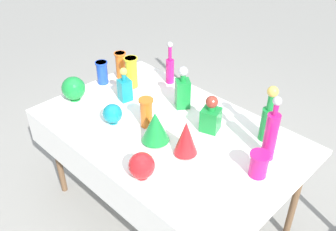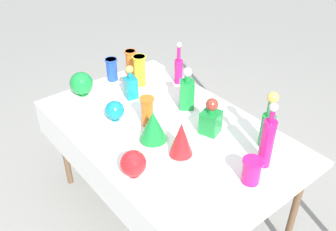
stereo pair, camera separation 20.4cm
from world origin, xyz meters
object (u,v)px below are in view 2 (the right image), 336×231
Objects in this scene: slender_vase_1 at (147,110)px; slender_vase_0 at (131,62)px; fluted_vase_1 at (153,126)px; round_bowl_2 at (115,110)px; round_bowl_1 at (81,83)px; slender_vase_2 at (140,70)px; round_bowl_0 at (133,163)px; tall_bottle_0 at (267,141)px; tall_bottle_1 at (268,124)px; square_decanter_2 at (211,118)px; slender_vase_3 at (112,69)px; square_decanter_1 at (187,91)px; fluted_vase_0 at (181,139)px; slender_vase_4 at (252,170)px; tall_bottle_2 at (179,68)px; square_decanter_0 at (131,85)px.

slender_vase_0 is at bearing 154.13° from slender_vase_1.
slender_vase_1 is 0.17m from fluted_vase_1.
round_bowl_1 is at bearing -178.45° from round_bowl_2.
slender_vase_0 is at bearing 168.58° from slender_vase_2.
round_bowl_0 is 0.94m from round_bowl_1.
slender_vase_2 is at bearing 69.97° from round_bowl_1.
tall_bottle_0 is 0.17m from tall_bottle_1.
square_decanter_2 is at bearing 91.32° from round_bowl_0.
tall_bottle_1 reaches higher than slender_vase_0.
fluted_vase_1 is at bearing -14.95° from slender_vase_3.
square_decanter_1 is 0.42m from fluted_vase_1.
slender_vase_4 is at bearing 20.14° from fluted_vase_0.
tall_bottle_2 is 0.65m from square_decanter_2.
slender_vase_4 is 0.62m from round_bowl_0.
round_bowl_2 is (0.46, -0.27, -0.02)m from slender_vase_3.
slender_vase_3 is 0.54m from round_bowl_2.
tall_bottle_1 reaches higher than square_decanter_0.
slender_vase_2 reaches higher than fluted_vase_0.
round_bowl_2 is (0.27, -0.39, -0.05)m from slender_vase_2.
square_decanter_1 is 2.00× the size of round_bowl_0.
tall_bottle_0 is 1.67× the size of square_decanter_2.
square_decanter_0 is 0.33m from slender_vase_0.
square_decanter_0 reaches higher than slender_vase_2.
slender_vase_4 is 0.94× the size of round_bowl_0.
round_bowl_0 is (0.17, -0.26, -0.03)m from fluted_vase_1.
slender_vase_3 is (-0.65, -0.18, -0.03)m from square_decanter_1.
square_decanter_2 is 1.04× the size of slender_vase_2.
slender_vase_2 is 0.86m from fluted_vase_0.
square_decanter_2 is 0.92m from slender_vase_0.
square_decanter_2 is at bearing -151.70° from tall_bottle_1.
fluted_vase_0 reaches higher than slender_vase_0.
square_decanter_0 is 1.12× the size of fluted_vase_0.
fluted_vase_1 is at bearing 123.01° from round_bowl_0.
square_decanter_0 reaches higher than fluted_vase_0.
square_decanter_2 is at bearing 12.58° from square_decanter_0.
square_decanter_1 is 0.49m from round_bowl_2.
tall_bottle_1 is 0.90m from tall_bottle_2.
fluted_vase_0 is at bearing -159.86° from slender_vase_4.
square_decanter_1 is 0.67m from slender_vase_3.
fluted_vase_0 is 0.55m from round_bowl_2.
square_decanter_0 is 1.09m from slender_vase_4.
slender_vase_3 is at bearing -148.15° from slender_vase_2.
fluted_vase_0 is (-0.25, -0.44, -0.04)m from tall_bottle_1.
tall_bottle_0 is 2.30× the size of slender_vase_3.
slender_vase_0 is at bearing -174.63° from tall_bottle_1.
square_decanter_0 is 0.71m from fluted_vase_0.
slender_vase_1 is at bearing -30.54° from slender_vase_2.
tall_bottle_0 is at bearing -1.12° from slender_vase_0.
square_decanter_2 is 0.40m from slender_vase_1.
square_decanter_0 is 0.79m from round_bowl_0.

